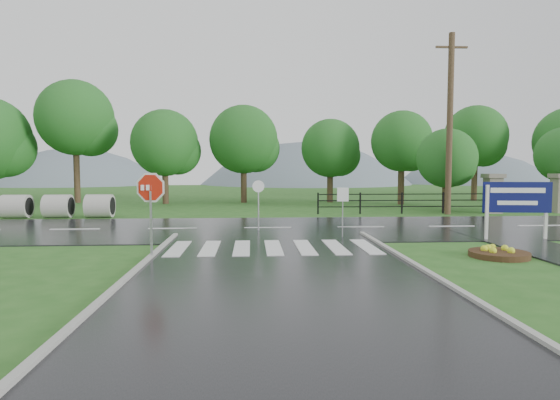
{
  "coord_description": "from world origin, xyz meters",
  "views": [
    {
      "loc": [
        -0.69,
        -9.69,
        2.6
      ],
      "look_at": [
        0.27,
        6.0,
        1.5
      ],
      "focal_mm": 30.0,
      "sensor_mm": 36.0,
      "label": 1
    }
  ],
  "objects": [
    {
      "name": "stop_sign",
      "position": [
        -3.53,
        3.66,
        1.82
      ],
      "size": [
        1.14,
        0.27,
        2.61
      ],
      "color": "#939399",
      "rests_on": "ground"
    },
    {
      "name": "reg_sign_round",
      "position": [
        -0.41,
        9.14,
        1.33
      ],
      "size": [
        0.48,
        0.06,
        2.08
      ],
      "color": "#939399",
      "rests_on": "ground"
    },
    {
      "name": "flower_bed",
      "position": [
        6.47,
        3.3,
        0.12
      ],
      "size": [
        1.67,
        1.67,
        0.33
      ],
      "color": "#332111",
      "rests_on": "ground"
    },
    {
      "name": "culvert_pipes",
      "position": [
        -12.76,
        15.0,
        0.6
      ],
      "size": [
        9.7,
        1.2,
        1.2
      ],
      "color": "#9E9B93",
      "rests_on": "ground"
    },
    {
      "name": "pillar_west",
      "position": [
        13.0,
        16.0,
        1.18
      ],
      "size": [
        1.0,
        1.0,
        2.24
      ],
      "color": "gray",
      "rests_on": "ground"
    },
    {
      "name": "entrance_tree_left",
      "position": [
        10.91,
        17.5,
        3.13
      ],
      "size": [
        3.52,
        3.52,
        4.91
      ],
      "color": "#3D2B1C",
      "rests_on": "ground"
    },
    {
      "name": "curb_left",
      "position": [
        -3.55,
        -4.0,
        0.0
      ],
      "size": [
        0.15,
        24.0,
        0.12
      ],
      "primitive_type": "cube",
      "color": "#A3A39B",
      "rests_on": "ground"
    },
    {
      "name": "crosswalk",
      "position": [
        0.0,
        5.0,
        0.06
      ],
      "size": [
        6.5,
        2.8,
        0.02
      ],
      "color": "silver",
      "rests_on": "ground"
    },
    {
      "name": "fence_west",
      "position": [
        7.75,
        16.0,
        0.72
      ],
      "size": [
        9.58,
        0.08,
        1.2
      ],
      "color": "black",
      "rests_on": "ground"
    },
    {
      "name": "estate_billboard",
      "position": [
        8.74,
        6.33,
        1.43
      ],
      "size": [
        2.37,
        0.37,
        2.08
      ],
      "color": "silver",
      "rests_on": "ground"
    },
    {
      "name": "walkway",
      "position": [
        8.5,
        4.0,
        0.0
      ],
      "size": [
        2.2,
        11.0,
        0.04
      ],
      "primitive_type": "cube",
      "color": "#252528",
      "rests_on": "ground"
    },
    {
      "name": "hills",
      "position": [
        3.49,
        65.0,
        -15.54
      ],
      "size": [
        102.0,
        48.0,
        48.0
      ],
      "color": "slate",
      "rests_on": "ground"
    },
    {
      "name": "reg_sign_small",
      "position": [
        2.64,
        7.15,
        1.35
      ],
      "size": [
        0.41,
        0.1,
        1.87
      ],
      "color": "#939399",
      "rests_on": "ground"
    },
    {
      "name": "treeline",
      "position": [
        1.0,
        24.0,
        0.0
      ],
      "size": [
        83.2,
        5.2,
        10.0
      ],
      "color": "#1C5C1F",
      "rests_on": "ground"
    },
    {
      "name": "main_road",
      "position": [
        0.0,
        10.0,
        0.0
      ],
      "size": [
        90.0,
        8.0,
        0.04
      ],
      "primitive_type": "cube",
      "color": "black",
      "rests_on": "ground"
    },
    {
      "name": "ground",
      "position": [
        0.0,
        0.0,
        0.0
      ],
      "size": [
        120.0,
        120.0,
        0.0
      ],
      "primitive_type": "plane",
      "color": "#295D1F",
      "rests_on": "ground"
    },
    {
      "name": "utility_pole_east",
      "position": [
        10.17,
        15.5,
        5.01
      ],
      "size": [
        1.75,
        0.33,
        9.87
      ],
      "color": "#473523",
      "rests_on": "ground"
    }
  ]
}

